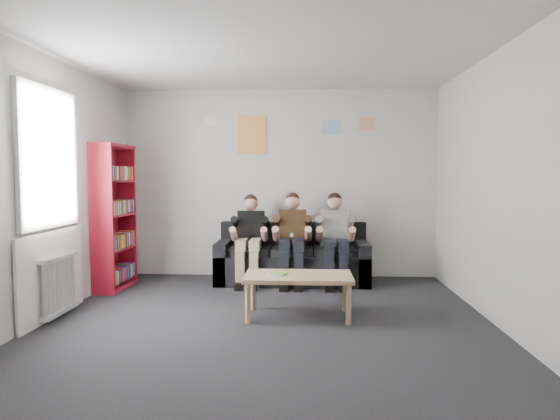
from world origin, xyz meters
The scene contains 14 objects.
room_shell centered at (0.00, 0.00, 1.35)m, with size 5.00×5.00×5.00m.
sofa centered at (0.20, 2.11, 0.29)m, with size 2.07×0.85×0.80m.
bookshelf centered at (-2.08, 1.57, 0.93)m, with size 0.28×0.84×1.87m.
coffee_table centered at (0.31, 0.38, 0.39)m, with size 1.11×0.61×0.44m.
game_cases centered at (0.10, 0.33, 0.46)m, with size 0.19×0.15×0.03m.
person_left centered at (-0.38, 1.92, 0.61)m, with size 0.36×0.77×1.21m.
person_middle centered at (0.20, 1.92, 0.62)m, with size 0.37×0.80×1.24m.
person_right centered at (0.78, 1.92, 0.62)m, with size 0.37×0.80×1.23m.
radiator centered at (-2.15, 0.20, 0.35)m, with size 0.10×0.64×0.60m.
window centered at (-2.22, 0.20, 1.03)m, with size 0.05×1.30×2.36m.
poster_large centered at (-0.40, 2.49, 2.05)m, with size 0.42×0.01×0.55m, color #E6BB51.
poster_blue centered at (0.75, 2.49, 2.15)m, with size 0.25×0.01×0.20m, color #3D6ED0.
poster_pink centered at (1.25, 2.49, 2.20)m, with size 0.22×0.01×0.18m, color #B33890.
poster_sign centered at (-1.00, 2.49, 2.25)m, with size 0.20×0.01×0.14m, color white.
Camera 1 is at (0.39, -4.73, 1.48)m, focal length 32.00 mm.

